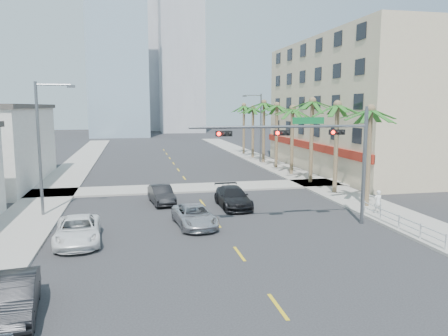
# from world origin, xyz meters

# --- Properties ---
(ground) EXTENTS (260.00, 260.00, 0.00)m
(ground) POSITION_xyz_m (0.00, 0.00, 0.00)
(ground) COLOR #262628
(ground) RESTS_ON ground
(sidewalk_right) EXTENTS (4.00, 120.00, 0.15)m
(sidewalk_right) POSITION_xyz_m (12.00, 20.00, 0.07)
(sidewalk_right) COLOR gray
(sidewalk_right) RESTS_ON ground
(sidewalk_left) EXTENTS (4.00, 120.00, 0.15)m
(sidewalk_left) POSITION_xyz_m (-12.00, 20.00, 0.07)
(sidewalk_left) COLOR gray
(sidewalk_left) RESTS_ON ground
(sidewalk_cross) EXTENTS (80.00, 4.00, 0.15)m
(sidewalk_cross) POSITION_xyz_m (0.00, 22.00, 0.07)
(sidewalk_cross) COLOR gray
(sidewalk_cross) RESTS_ON ground
(building_right) EXTENTS (15.25, 28.00, 15.00)m
(building_right) POSITION_xyz_m (21.99, 30.00, 7.50)
(building_right) COLOR #CFB692
(building_right) RESTS_ON ground
(tower_far_left) EXTENTS (14.00, 14.00, 48.00)m
(tower_far_left) POSITION_xyz_m (-8.00, 95.00, 24.00)
(tower_far_left) COLOR #99B2C6
(tower_far_left) RESTS_ON ground
(tower_far_right) EXTENTS (12.00, 12.00, 60.00)m
(tower_far_right) POSITION_xyz_m (9.00, 110.00, 30.00)
(tower_far_right) COLOR #ADADB2
(tower_far_right) RESTS_ON ground
(tower_far_center) EXTENTS (16.00, 16.00, 42.00)m
(tower_far_center) POSITION_xyz_m (-3.00, 125.00, 21.00)
(tower_far_center) COLOR #ADADB2
(tower_far_center) RESTS_ON ground
(traffic_signal_mast) EXTENTS (11.12, 0.54, 7.20)m
(traffic_signal_mast) POSITION_xyz_m (5.78, 7.95, 5.06)
(traffic_signal_mast) COLOR slate
(traffic_signal_mast) RESTS_ON ground
(palm_tree_0) EXTENTS (4.80, 4.80, 7.80)m
(palm_tree_0) POSITION_xyz_m (11.60, 12.00, 7.08)
(palm_tree_0) COLOR brown
(palm_tree_0) RESTS_ON ground
(palm_tree_1) EXTENTS (4.80, 4.80, 8.16)m
(palm_tree_1) POSITION_xyz_m (11.60, 17.20, 7.43)
(palm_tree_1) COLOR brown
(palm_tree_1) RESTS_ON ground
(palm_tree_2) EXTENTS (4.80, 4.80, 8.52)m
(palm_tree_2) POSITION_xyz_m (11.60, 22.40, 7.78)
(palm_tree_2) COLOR brown
(palm_tree_2) RESTS_ON ground
(palm_tree_3) EXTENTS (4.80, 4.80, 7.80)m
(palm_tree_3) POSITION_xyz_m (11.60, 27.60, 7.08)
(palm_tree_3) COLOR brown
(palm_tree_3) RESTS_ON ground
(palm_tree_4) EXTENTS (4.80, 4.80, 8.16)m
(palm_tree_4) POSITION_xyz_m (11.60, 32.80, 7.43)
(palm_tree_4) COLOR brown
(palm_tree_4) RESTS_ON ground
(palm_tree_5) EXTENTS (4.80, 4.80, 8.52)m
(palm_tree_5) POSITION_xyz_m (11.60, 38.00, 7.78)
(palm_tree_5) COLOR brown
(palm_tree_5) RESTS_ON ground
(palm_tree_6) EXTENTS (4.80, 4.80, 7.80)m
(palm_tree_6) POSITION_xyz_m (11.60, 43.20, 7.08)
(palm_tree_6) COLOR brown
(palm_tree_6) RESTS_ON ground
(palm_tree_7) EXTENTS (4.80, 4.80, 8.16)m
(palm_tree_7) POSITION_xyz_m (11.60, 48.40, 7.43)
(palm_tree_7) COLOR brown
(palm_tree_7) RESTS_ON ground
(streetlight_left) EXTENTS (2.55, 0.25, 9.00)m
(streetlight_left) POSITION_xyz_m (-11.00, 14.00, 5.06)
(streetlight_left) COLOR slate
(streetlight_left) RESTS_ON ground
(streetlight_right) EXTENTS (2.55, 0.25, 9.00)m
(streetlight_right) POSITION_xyz_m (11.00, 38.00, 5.06)
(streetlight_right) COLOR slate
(streetlight_right) RESTS_ON ground
(guardrail) EXTENTS (0.08, 8.08, 1.00)m
(guardrail) POSITION_xyz_m (10.30, 6.00, 0.67)
(guardrail) COLOR silver
(guardrail) RESTS_ON ground
(car_parked_mid) EXTENTS (2.13, 4.64, 1.48)m
(car_parked_mid) POSITION_xyz_m (-9.39, -0.92, 0.74)
(car_parked_mid) COLOR black
(car_parked_mid) RESTS_ON ground
(car_parked_far) EXTENTS (2.67, 5.22, 1.41)m
(car_parked_far) POSITION_xyz_m (-8.19, 7.53, 0.71)
(car_parked_far) COLOR white
(car_parked_far) RESTS_ON ground
(car_lane_left) EXTENTS (2.02, 4.39, 1.40)m
(car_lane_left) POSITION_xyz_m (-3.09, 16.42, 0.70)
(car_lane_left) COLOR black
(car_lane_left) RESTS_ON ground
(car_lane_center) EXTENTS (2.64, 4.94, 1.32)m
(car_lane_center) POSITION_xyz_m (-1.50, 9.56, 0.66)
(car_lane_center) COLOR #BBBCC1
(car_lane_center) RESTS_ON ground
(car_lane_right) EXTENTS (2.17, 5.16, 1.49)m
(car_lane_right) POSITION_xyz_m (2.00, 14.15, 0.74)
(car_lane_right) COLOR black
(car_lane_right) RESTS_ON ground
(pedestrian) EXTENTS (0.59, 0.39, 1.60)m
(pedestrian) POSITION_xyz_m (11.12, 9.70, 0.95)
(pedestrian) COLOR white
(pedestrian) RESTS_ON sidewalk_right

